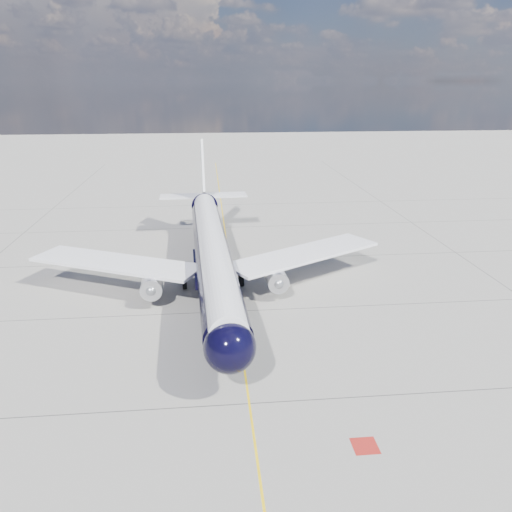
% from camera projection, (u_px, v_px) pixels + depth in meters
% --- Properties ---
extents(ground, '(320.00, 320.00, 0.00)m').
position_uv_depth(ground, '(227.00, 248.00, 67.92)').
color(ground, gray).
rests_on(ground, ground).
extents(taxiway_centerline, '(0.16, 160.00, 0.01)m').
position_uv_depth(taxiway_centerline, '(229.00, 260.00, 63.23)').
color(taxiway_centerline, yellow).
rests_on(taxiway_centerline, ground).
extents(red_marking, '(1.60, 1.60, 0.01)m').
position_uv_depth(red_marking, '(365.00, 446.00, 31.00)').
color(red_marking, maroon).
rests_on(red_marking, ground).
extents(main_airliner, '(39.31, 47.86, 13.83)m').
position_uv_depth(main_airliner, '(212.00, 249.00, 53.78)').
color(main_airliner, black).
rests_on(main_airliner, ground).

